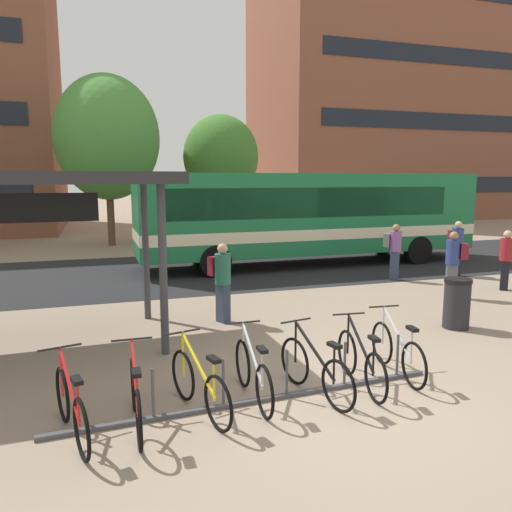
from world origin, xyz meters
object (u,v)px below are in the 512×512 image
object	(u,v)px
parked_bicycle_yellow_2	(199,386)
parked_bicycle_silver_6	(397,352)
commuter_maroon_pack_0	(222,277)
commuter_grey_pack_1	(394,248)
parked_bicycle_silver_3	(253,374)
commuter_maroon_pack_3	(457,245)
commuter_maroon_pack_4	(454,260)
parked_bicycle_black_4	(315,371)
parked_bicycle_black_5	(361,362)
city_bus	(312,214)
trash_bin	(457,303)
parked_bicycle_red_0	(71,408)
street_tree_1	(221,157)
street_tree_0	(107,138)
commuter_teal_pack_5	(506,256)
parked_bicycle_red_1	(136,399)

from	to	relation	value
parked_bicycle_yellow_2	parked_bicycle_silver_6	distance (m)	3.19
commuter_maroon_pack_0	parked_bicycle_yellow_2	bearing A→B (deg)	-43.96
commuter_grey_pack_1	parked_bicycle_silver_3	bearing A→B (deg)	-97.39
commuter_maroon_pack_3	commuter_maroon_pack_4	size ratio (longest dim) A/B	1.01
parked_bicycle_silver_3	parked_bicycle_black_4	distance (m)	0.88
parked_bicycle_black_5	parked_bicycle_silver_6	bearing A→B (deg)	-68.10
commuter_maroon_pack_3	parked_bicycle_silver_6	bearing A→B (deg)	-38.05
parked_bicycle_yellow_2	commuter_maroon_pack_0	world-z (taller)	commuter_maroon_pack_0
city_bus	parked_bicycle_silver_3	bearing A→B (deg)	-118.90
parked_bicycle_silver_6	trash_bin	bearing A→B (deg)	-50.10
city_bus	commuter_maroon_pack_4	size ratio (longest dim) A/B	7.06
commuter_maroon_pack_0	parked_bicycle_red_0	bearing A→B (deg)	-60.52
commuter_grey_pack_1	commuter_maroon_pack_4	distance (m)	2.37
commuter_maroon_pack_3	street_tree_1	size ratio (longest dim) A/B	0.28
trash_bin	street_tree_1	world-z (taller)	street_tree_1
parked_bicycle_black_5	street_tree_0	bearing A→B (deg)	15.76
city_bus	street_tree_0	distance (m)	10.34
parked_bicycle_black_5	commuter_teal_pack_5	distance (m)	8.33
parked_bicycle_black_4	parked_bicycle_silver_3	bearing A→B (deg)	68.77
parked_bicycle_black_4	street_tree_0	xyz separation A→B (m)	(-2.26, 17.24, 4.41)
city_bus	trash_bin	distance (m)	7.94
city_bus	parked_bicycle_red_0	world-z (taller)	city_bus
parked_bicycle_red_0	parked_bicycle_black_4	world-z (taller)	same
parked_bicycle_red_1	commuter_maroon_pack_3	bearing A→B (deg)	-56.21
commuter_teal_pack_5	parked_bicycle_black_4	bearing A→B (deg)	-16.44
parked_bicycle_black_4	commuter_maroon_pack_3	size ratio (longest dim) A/B	0.98
commuter_maroon_pack_0	commuter_teal_pack_5	xyz separation A→B (m)	(8.13, 0.58, -0.03)
commuter_maroon_pack_3	parked_bicycle_red_0	bearing A→B (deg)	-51.51
commuter_maroon_pack_0	trash_bin	xyz separation A→B (m)	(4.46, -1.91, -0.46)
parked_bicycle_red_0	street_tree_1	world-z (taller)	street_tree_1
parked_bicycle_silver_3	parked_bicycle_silver_6	size ratio (longest dim) A/B	1.00
commuter_maroon_pack_0	parked_bicycle_silver_6	bearing A→B (deg)	1.24
city_bus	parked_bicycle_red_1	world-z (taller)	city_bus
commuter_maroon_pack_3	street_tree_1	world-z (taller)	street_tree_1
commuter_maroon_pack_0	commuter_grey_pack_1	bearing A→B (deg)	87.85
commuter_grey_pack_1	commuter_maroon_pack_3	bearing A→B (deg)	36.38
commuter_teal_pack_5	street_tree_0	world-z (taller)	street_tree_0
parked_bicycle_yellow_2	parked_bicycle_silver_6	size ratio (longest dim) A/B	0.98
parked_bicycle_yellow_2	parked_bicycle_silver_3	world-z (taller)	same
commuter_maroon_pack_3	trash_bin	xyz separation A→B (m)	(-3.71, -4.50, -0.47)
commuter_maroon_pack_4	commuter_maroon_pack_3	bearing A→B (deg)	-101.05
commuter_maroon_pack_3	commuter_grey_pack_1	bearing A→B (deg)	-84.16
parked_bicycle_red_1	street_tree_1	world-z (taller)	street_tree_1
parked_bicycle_silver_3	parked_bicycle_black_4	world-z (taller)	same
city_bus	parked_bicycle_black_4	distance (m)	10.90
commuter_grey_pack_1	parked_bicycle_silver_6	bearing A→B (deg)	-85.18
parked_bicycle_red_1	street_tree_1	distance (m)	19.51
parked_bicycle_black_4	commuter_maroon_pack_3	xyz separation A→B (m)	(7.81, 6.56, 0.61)
parked_bicycle_silver_3	street_tree_1	size ratio (longest dim) A/B	0.28
parked_bicycle_silver_6	street_tree_1	world-z (taller)	street_tree_1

